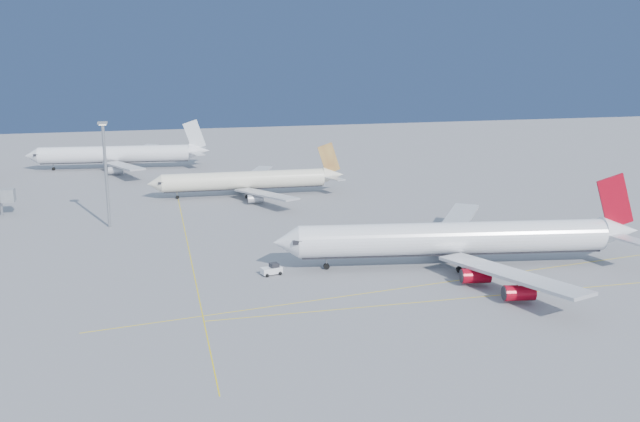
{
  "coord_description": "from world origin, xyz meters",
  "views": [
    {
      "loc": [
        -46.9,
        -124.54,
        44.82
      ],
      "look_at": [
        -10.24,
        28.52,
        7.0
      ],
      "focal_mm": 40.0,
      "sensor_mm": 36.0,
      "label": 1
    }
  ],
  "objects": [
    {
      "name": "pushback_tug",
      "position": [
        -25.08,
        7.05,
        1.04
      ],
      "size": [
        4.37,
        3.25,
        2.24
      ],
      "rotation": [
        0.0,
        0.0,
        0.26
      ],
      "color": "white",
      "rests_on": "ground"
    },
    {
      "name": "ground",
      "position": [
        0.0,
        0.0,
        0.0
      ],
      "size": [
        500.0,
        500.0,
        0.0
      ],
      "primitive_type": "plane",
      "color": "slate",
      "rests_on": "ground"
    },
    {
      "name": "airliner_third",
      "position": [
        -58.01,
        136.43,
        5.22
      ],
      "size": [
        64.34,
        59.07,
        17.25
      ],
      "rotation": [
        0.0,
        0.0,
        -0.09
      ],
      "color": "white",
      "rests_on": "ground"
    },
    {
      "name": "airliner_etihad",
      "position": [
        -19.4,
        80.76,
        4.62
      ],
      "size": [
        58.02,
        53.7,
        15.17
      ],
      "rotation": [
        0.0,
        0.0,
        -0.02
      ],
      "color": "beige",
      "rests_on": "ground"
    },
    {
      "name": "light_mast",
      "position": [
        -57.81,
        52.47,
        15.3
      ],
      "size": [
        2.24,
        2.24,
        25.93
      ],
      "color": "gray",
      "rests_on": "ground"
    },
    {
      "name": "airliner_virgin",
      "position": [
        13.19,
        3.91,
        5.63
      ],
      "size": [
        75.58,
        67.31,
        18.67
      ],
      "rotation": [
        0.0,
        0.0,
        -0.14
      ],
      "color": "white",
      "rests_on": "ground"
    },
    {
      "name": "taxiway_lines",
      "position": [
        -14.71,
        6.34,
        0.01
      ],
      "size": [
        118.86,
        140.0,
        0.02
      ],
      "color": "yellow",
      "rests_on": "ground"
    }
  ]
}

